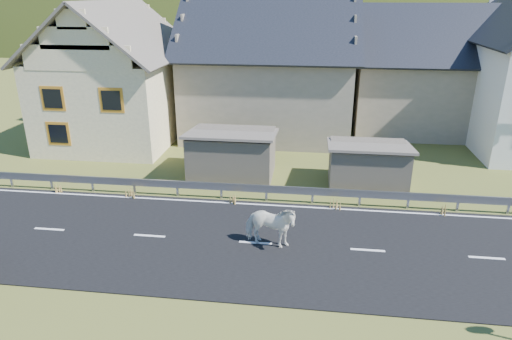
# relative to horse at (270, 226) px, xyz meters

# --- Properties ---
(ground) EXTENTS (160.00, 160.00, 0.00)m
(ground) POSITION_rel_horse_xyz_m (-0.53, 0.16, -0.85)
(ground) COLOR #465020
(ground) RESTS_ON ground
(road) EXTENTS (60.00, 7.00, 0.04)m
(road) POSITION_rel_horse_xyz_m (-0.53, 0.16, -0.83)
(road) COLOR black
(road) RESTS_ON ground
(lane_markings) EXTENTS (60.00, 6.60, 0.01)m
(lane_markings) POSITION_rel_horse_xyz_m (-0.53, 0.16, -0.81)
(lane_markings) COLOR silver
(lane_markings) RESTS_ON road
(guardrail) EXTENTS (28.10, 0.09, 0.75)m
(guardrail) POSITION_rel_horse_xyz_m (-0.53, 3.84, -0.29)
(guardrail) COLOR #93969B
(guardrail) RESTS_ON ground
(shed_left) EXTENTS (4.30, 3.30, 2.40)m
(shed_left) POSITION_rel_horse_xyz_m (-2.53, 6.66, 0.25)
(shed_left) COLOR #62594C
(shed_left) RESTS_ON ground
(shed_right) EXTENTS (3.80, 2.90, 2.20)m
(shed_right) POSITION_rel_horse_xyz_m (3.97, 6.16, 0.15)
(shed_right) COLOR #62594C
(shed_right) RESTS_ON ground
(house_cream) EXTENTS (7.80, 9.80, 8.30)m
(house_cream) POSITION_rel_horse_xyz_m (-10.54, 12.16, 3.50)
(house_cream) COLOR #FFEAB5
(house_cream) RESTS_ON ground
(house_stone_a) EXTENTS (10.80, 9.80, 8.90)m
(house_stone_a) POSITION_rel_horse_xyz_m (-1.53, 15.16, 3.78)
(house_stone_a) COLOR gray
(house_stone_a) RESTS_ON ground
(house_stone_b) EXTENTS (9.80, 8.80, 8.10)m
(house_stone_b) POSITION_rel_horse_xyz_m (8.47, 17.16, 3.38)
(house_stone_b) COLOR gray
(house_stone_b) RESTS_ON ground
(mountain) EXTENTS (440.00, 280.00, 260.00)m
(mountain) POSITION_rel_horse_xyz_m (4.47, 180.16, -20.85)
(mountain) COLOR #283B10
(mountain) RESTS_ON ground
(conifer_patch) EXTENTS (76.00, 50.00, 28.00)m
(conifer_patch) POSITION_rel_horse_xyz_m (-55.53, 110.16, 5.15)
(conifer_patch) COLOR black
(conifer_patch) RESTS_ON ground
(horse) EXTENTS (1.18, 2.04, 1.62)m
(horse) POSITION_rel_horse_xyz_m (0.00, 0.00, 0.00)
(horse) COLOR white
(horse) RESTS_ON road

